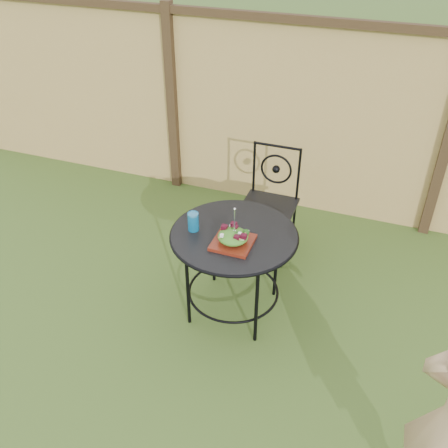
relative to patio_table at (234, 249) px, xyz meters
The scene contains 8 objects.
ground 0.79m from the patio_table, 82.11° to the right, with size 60.00×60.00×0.00m, color #2A4114.
fence 1.71m from the patio_table, 87.48° to the left, with size 8.00×0.12×1.90m.
patio_table is the anchor object (origin of this frame).
patio_chair 0.88m from the patio_table, 88.26° to the left, with size 0.46×0.46×0.95m.
salad_plate 0.19m from the patio_table, 74.75° to the right, with size 0.27×0.27×0.02m, color #4B100A.
salad 0.24m from the patio_table, 74.75° to the right, with size 0.21×0.21×0.08m, color #235614.
fork 0.36m from the patio_table, 70.37° to the right, with size 0.01×0.01×0.18m, color silver.
drinking_glass 0.36m from the patio_table, 168.94° to the right, with size 0.08×0.08×0.14m, color #0C5E8C.
Camera 1 is at (0.85, -2.19, 2.80)m, focal length 40.00 mm.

